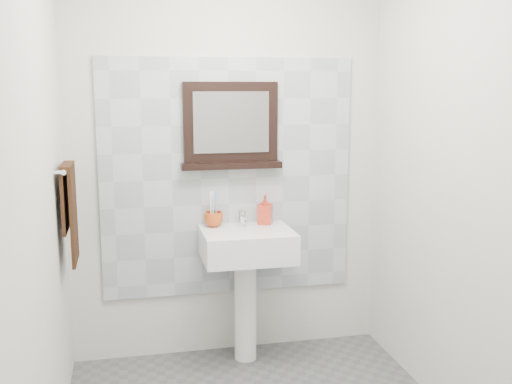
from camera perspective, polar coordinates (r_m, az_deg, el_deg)
back_wall at (r=3.80m, az=-2.69°, el=2.86°), size 2.00×0.01×2.50m
front_wall at (r=1.71m, az=10.12°, el=-6.16°), size 2.00×0.01×2.50m
left_wall at (r=2.68m, az=-19.99°, el=-0.74°), size 0.01×2.20×2.50m
right_wall at (r=3.12m, az=19.40°, el=0.75°), size 0.01×2.20×2.50m
splashback at (r=3.80m, az=-2.65°, el=1.34°), size 1.60×0.02×1.50m
pedestal_sink at (r=3.71m, az=-0.89°, el=-6.36°), size 0.55×0.44×0.96m
toothbrush_cup at (r=3.74m, az=-4.06°, el=-2.60°), size 0.13×0.13×0.09m
toothbrushes at (r=3.72m, az=-4.09°, el=-1.46°), size 0.05×0.04×0.21m
soap_dispenser at (r=3.79m, az=0.87°, el=-1.67°), size 0.11×0.11×0.19m
framed_mirror at (r=3.74m, az=-2.43°, el=6.14°), size 0.63×0.11×0.53m
towel_bar at (r=3.38m, az=-17.62°, el=2.25°), size 0.07×0.40×0.03m
hand_towel at (r=3.42m, az=-17.31°, el=-1.24°), size 0.06×0.30×0.55m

